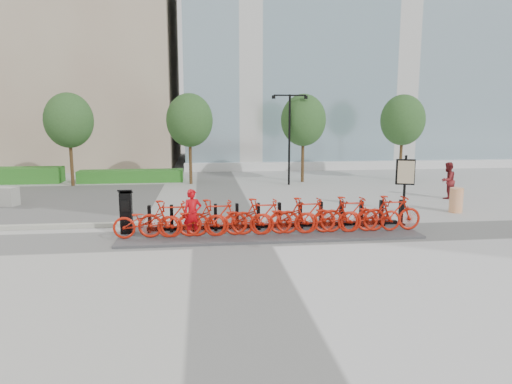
{
  "coord_description": "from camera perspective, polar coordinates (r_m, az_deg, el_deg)",
  "views": [
    {
      "loc": [
        -0.85,
        -14.08,
        3.8
      ],
      "look_at": [
        1.0,
        1.5,
        1.2
      ],
      "focal_mm": 32.0,
      "sensor_mm": 36.0,
      "label": 1
    }
  ],
  "objects": [
    {
      "name": "bike_6",
      "position": [
        14.61,
        3.53,
        -3.21
      ],
      "size": [
        2.02,
        0.7,
        1.06
      ],
      "primitive_type": "imported",
      "rotation": [
        0.0,
        0.0,
        1.57
      ],
      "color": "#B41908",
      "rests_on": "dock_pad"
    },
    {
      "name": "bike_5",
      "position": [
        14.49,
        0.73,
        -3.07
      ],
      "size": [
        1.96,
        0.55,
        1.18
      ],
      "primitive_type": "imported",
      "rotation": [
        0.0,
        0.0,
        1.57
      ],
      "color": "#B41908",
      "rests_on": "dock_pad"
    },
    {
      "name": "streetlamp",
      "position": [
        25.55,
        4.2,
        7.89
      ],
      "size": [
        2.0,
        0.2,
        5.0
      ],
      "color": "black",
      "rests_on": "ground"
    },
    {
      "name": "tree_2",
      "position": [
        26.73,
        5.94,
        8.91
      ],
      "size": [
        2.6,
        2.6,
        5.1
      ],
      "color": "brown",
      "rests_on": "ground"
    },
    {
      "name": "bike_11",
      "position": [
        15.64,
        16.63,
        -2.53
      ],
      "size": [
        1.96,
        0.55,
        1.18
      ],
      "primitive_type": "imported",
      "rotation": [
        0.0,
        0.0,
        1.57
      ],
      "color": "#B41908",
      "rests_on": "dock_pad"
    },
    {
      "name": "ground",
      "position": [
        14.6,
        -3.22,
        -5.68
      ],
      "size": [
        120.0,
        120.0,
        0.0
      ],
      "primitive_type": "plane",
      "color": "#B7B7B7"
    },
    {
      "name": "dock_rail_posts",
      "position": [
        15.43,
        2.98,
        -2.93
      ],
      "size": [
        8.74,
        0.5,
        0.85
      ],
      "primitive_type": null,
      "color": "black",
      "rests_on": "dock_pad"
    },
    {
      "name": "bike_2",
      "position": [
        14.39,
        -7.85,
        -3.48
      ],
      "size": [
        2.02,
        0.7,
        1.06
      ],
      "primitive_type": "imported",
      "rotation": [
        0.0,
        0.0,
        1.57
      ],
      "color": "#B41908",
      "rests_on": "dock_pad"
    },
    {
      "name": "tree_0",
      "position": [
        27.04,
        -22.36,
        8.27
      ],
      "size": [
        2.6,
        2.6,
        5.1
      ],
      "color": "brown",
      "rests_on": "ground"
    },
    {
      "name": "dock_pad",
      "position": [
        15.01,
        1.69,
        -5.09
      ],
      "size": [
        9.6,
        2.4,
        0.08
      ],
      "primitive_type": "cube",
      "color": "#434346",
      "rests_on": "ground"
    },
    {
      "name": "bike_9",
      "position": [
        15.13,
        11.62,
        -2.73
      ],
      "size": [
        1.96,
        0.55,
        1.18
      ],
      "primitive_type": "imported",
      "rotation": [
        0.0,
        0.0,
        1.57
      ],
      "color": "#B41908",
      "rests_on": "dock_pad"
    },
    {
      "name": "hedge_b",
      "position": [
        27.8,
        -15.32,
        1.95
      ],
      "size": [
        6.0,
        1.2,
        0.7
      ],
      "primitive_type": "cube",
      "color": "#1C721E",
      "rests_on": "ground"
    },
    {
      "name": "kiosk",
      "position": [
        15.22,
        -15.92,
        -2.43
      ],
      "size": [
        0.45,
        0.38,
        1.45
      ],
      "rotation": [
        0.0,
        0.0,
        0.02
      ],
      "color": "black",
      "rests_on": "dock_pad"
    },
    {
      "name": "bike_3",
      "position": [
        14.38,
        -4.98,
        -3.2
      ],
      "size": [
        1.96,
        0.55,
        1.18
      ],
      "primitive_type": "imported",
      "rotation": [
        0.0,
        0.0,
        1.57
      ],
      "color": "#B41908",
      "rests_on": "dock_pad"
    },
    {
      "name": "pedestrian",
      "position": [
        23.09,
        22.82,
        1.34
      ],
      "size": [
        1.04,
        0.98,
        1.71
      ],
      "primitive_type": "imported",
      "rotation": [
        0.0,
        0.0,
        3.67
      ],
      "color": "maroon",
      "rests_on": "ground"
    },
    {
      "name": "map_sign",
      "position": [
        19.27,
        18.16,
        2.1
      ],
      "size": [
        0.74,
        0.35,
        2.28
      ],
      "rotation": [
        0.0,
        0.0,
        -0.33
      ],
      "color": "black",
      "rests_on": "ground"
    },
    {
      "name": "bike_7",
      "position": [
        14.74,
        6.29,
        -2.91
      ],
      "size": [
        1.96,
        0.55,
        1.18
      ],
      "primitive_type": "imported",
      "rotation": [
        0.0,
        0.0,
        1.57
      ],
      "color": "#B41908",
      "rests_on": "dock_pad"
    },
    {
      "name": "tree_1",
      "position": [
        26.08,
        -8.31,
        8.85
      ],
      "size": [
        2.6,
        2.6,
        5.1
      ],
      "color": "brown",
      "rests_on": "ground"
    },
    {
      "name": "bike_8",
      "position": [
        14.93,
        8.98,
        -3.04
      ],
      "size": [
        2.02,
        0.7,
        1.06
      ],
      "primitive_type": "imported",
      "rotation": [
        0.0,
        0.0,
        1.57
      ],
      "color": "#B41908",
      "rests_on": "dock_pad"
    },
    {
      "name": "construction_barrel",
      "position": [
        19.93,
        23.73,
        -0.94
      ],
      "size": [
        0.52,
        0.52,
        0.99
      ],
      "primitive_type": "cylinder",
      "rotation": [
        0.0,
        0.0,
        0.01
      ],
      "color": "orange",
      "rests_on": "ground"
    },
    {
      "name": "worker_red",
      "position": [
        14.37,
        -7.93,
        -2.77
      ],
      "size": [
        0.63,
        0.47,
        1.58
      ],
      "primitive_type": "imported",
      "rotation": [
        0.0,
        0.0,
        0.16
      ],
      "color": "#BC060D",
      "rests_on": "ground"
    },
    {
      "name": "bike_10",
      "position": [
        15.38,
        14.16,
        -2.84
      ],
      "size": [
        2.02,
        0.7,
        1.06
      ],
      "primitive_type": "imported",
      "rotation": [
        0.0,
        0.0,
        1.57
      ],
      "color": "#B41908",
      "rests_on": "dock_pad"
    },
    {
      "name": "bike_1",
      "position": [
        14.41,
        -10.72,
        -3.31
      ],
      "size": [
        1.96,
        0.55,
        1.18
      ],
      "primitive_type": "imported",
      "rotation": [
        0.0,
        0.0,
        1.57
      ],
      "color": "#B41908",
      "rests_on": "dock_pad"
    },
    {
      "name": "tree_3",
      "position": [
        28.64,
        17.86,
        8.54
      ],
      "size": [
        2.6,
        2.6,
        5.1
      ],
      "color": "brown",
      "rests_on": "ground"
    },
    {
      "name": "glass_building",
      "position": [
        43.52,
        14.17,
        20.0
      ],
      "size": [
        32.0,
        16.0,
        24.0
      ],
      "primitive_type": "cube",
      "color": "#668D9E",
      "rests_on": "ground"
    },
    {
      "name": "bike_0",
      "position": [
        14.49,
        -13.56,
        -3.57
      ],
      "size": [
        2.02,
        0.7,
        1.06
      ],
      "primitive_type": "imported",
      "rotation": [
        0.0,
        0.0,
        1.57
      ],
      "color": "#B41908",
      "rests_on": "dock_pad"
    },
    {
      "name": "bike_4",
      "position": [
        14.43,
        -2.12,
        -3.36
      ],
      "size": [
        2.02,
        0.7,
        1.06
      ],
      "primitive_type": "imported",
      "rotation": [
        0.0,
        0.0,
        1.57
      ],
      "color": "#B41908",
      "rests_on": "dock_pad"
    }
  ]
}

